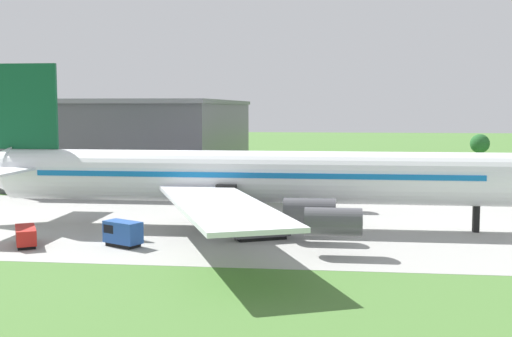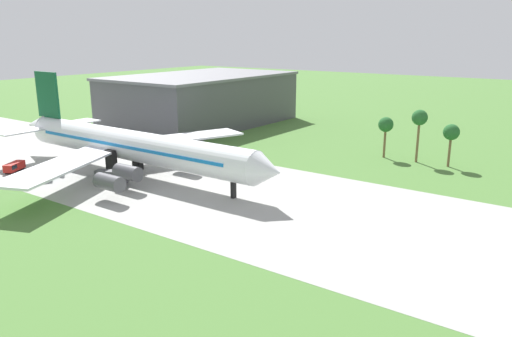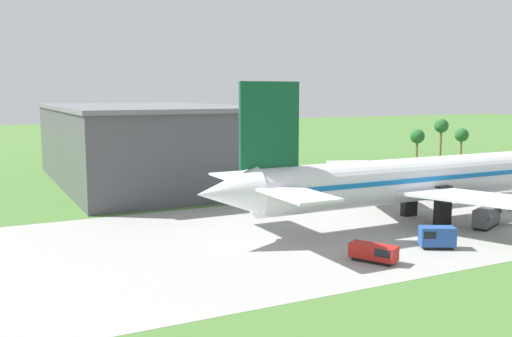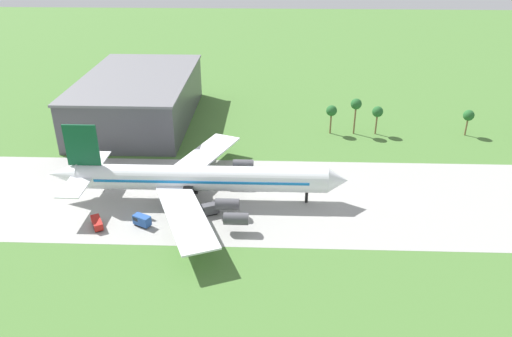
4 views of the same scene
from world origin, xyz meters
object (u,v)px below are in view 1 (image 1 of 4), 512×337
jet_airliner (245,177)px  baggage_tug (26,236)px  terminal_building (147,139)px  catering_van (260,227)px  fuel_truck (122,233)px

jet_airliner → baggage_tug: size_ratio=13.46×
jet_airliner → terminal_building: (-28.56, 55.41, 1.88)m
catering_van → terminal_building: size_ratio=0.11×
jet_airliner → fuel_truck: 17.78m
terminal_building → catering_van: bearing=-63.6°
jet_airliner → baggage_tug: 26.43m
catering_van → terminal_building: (-31.21, 62.80, 6.68)m
jet_airliner → catering_van: jet_airliner is taller
jet_airliner → baggage_tug: (-22.02, -13.67, -5.19)m
baggage_tug → catering_van: 25.45m
catering_van → fuel_truck: bearing=-160.5°
baggage_tug → catering_van: bearing=14.3°
terminal_building → jet_airliner: bearing=-62.7°
jet_airliner → catering_van: (2.65, -7.40, -4.80)m
jet_airliner → fuel_truck: bearing=-133.2°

